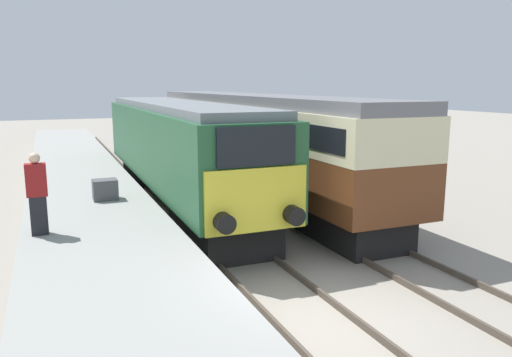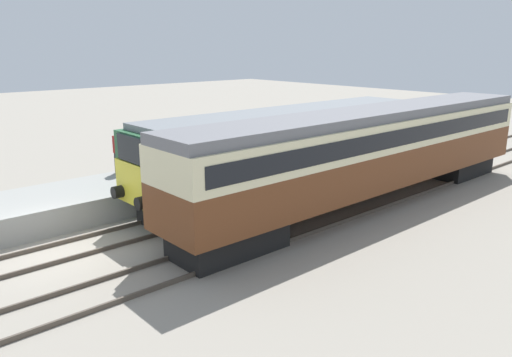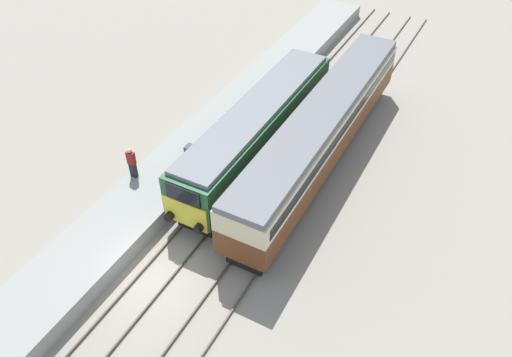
# 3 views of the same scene
# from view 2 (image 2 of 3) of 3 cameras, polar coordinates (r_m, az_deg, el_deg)

# --- Properties ---
(ground_plane) EXTENTS (120.00, 120.00, 0.00)m
(ground_plane) POSITION_cam_2_polar(r_m,az_deg,el_deg) (16.99, -21.81, -8.08)
(ground_plane) COLOR gray
(platform_left) EXTENTS (3.50, 50.00, 0.99)m
(platform_left) POSITION_cam_2_polar(r_m,az_deg,el_deg) (23.13, -6.07, 0.25)
(platform_left) COLOR gray
(platform_left) RESTS_ON ground_plane
(rails_near_track) EXTENTS (1.51, 60.00, 0.14)m
(rails_near_track) POSITION_cam_2_polar(r_m,az_deg,el_deg) (19.02, -7.59, -4.41)
(rails_near_track) COLOR #4C4238
(rails_near_track) RESTS_ON ground_plane
(rails_far_track) EXTENTS (1.50, 60.00, 0.14)m
(rails_far_track) POSITION_cam_2_polar(r_m,az_deg,el_deg) (16.48, -0.89, -7.40)
(rails_far_track) COLOR #4C4238
(rails_far_track) RESTS_ON ground_plane
(locomotive) EXTENTS (2.70, 15.24, 3.71)m
(locomotive) POSITION_cam_2_polar(r_m,az_deg,el_deg) (21.70, 3.69, 3.66)
(locomotive) COLOR black
(locomotive) RESTS_ON ground_plane
(passenger_carriage) EXTENTS (2.75, 19.23, 3.93)m
(passenger_carriage) POSITION_cam_2_polar(r_m,az_deg,el_deg) (20.55, 13.22, 3.50)
(passenger_carriage) COLOR black
(passenger_carriage) RESTS_ON ground_plane
(person_on_platform) EXTENTS (0.44, 0.26, 1.86)m
(person_on_platform) POSITION_cam_2_polar(r_m,az_deg,el_deg) (22.17, -15.48, 2.94)
(person_on_platform) COLOR black
(person_on_platform) RESTS_ON platform_left
(luggage_crate) EXTENTS (0.70, 0.56, 0.60)m
(luggage_crate) POSITION_cam_2_polar(r_m,az_deg,el_deg) (22.32, -6.39, 1.80)
(luggage_crate) COLOR #4C4C51
(luggage_crate) RESTS_ON platform_left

